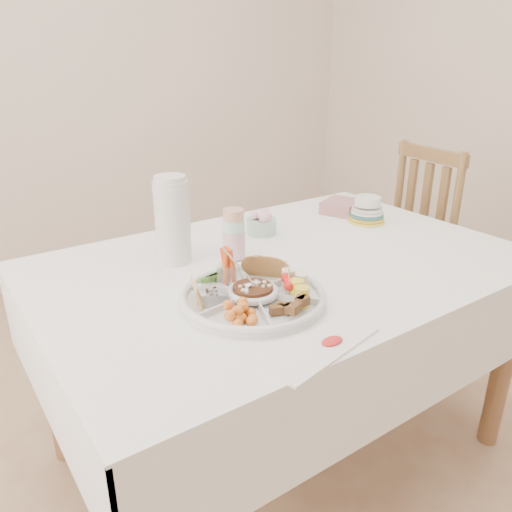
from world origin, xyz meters
TOP-DOWN VIEW (x-y plane):
  - floor at (0.00, 0.00)m, footprint 4.00×4.00m
  - wall_back at (0.00, 2.00)m, footprint 4.00×0.02m
  - dining_table at (0.00, 0.00)m, footprint 1.52×1.02m
  - chair at (0.80, 0.23)m, footprint 0.46×0.46m
  - party_tray at (-0.24, -0.17)m, footprint 0.44×0.44m
  - bean_dip at (-0.24, -0.17)m, footprint 0.12×0.12m
  - tortillas at (-0.14, -0.09)m, footprint 0.12×0.12m
  - carrot_cucumber at (-0.27, -0.05)m, footprint 0.13×0.13m
  - pita_raisins at (-0.37, -0.13)m, footprint 0.13×0.13m
  - cherries at (-0.34, -0.26)m, footprint 0.14×0.14m
  - granola_chunks at (-0.22, -0.30)m, footprint 0.11×0.11m
  - banana_tomato at (-0.12, -0.22)m, footprint 0.14×0.14m
  - cup_stack at (-0.12, 0.11)m, footprint 0.08×0.08m
  - thermos at (-0.29, 0.20)m, footprint 0.11×0.11m
  - flower_bowl at (0.09, 0.26)m, footprint 0.12×0.12m
  - napkin_stack at (0.51, 0.28)m, footprint 0.19×0.18m
  - plate_stack at (0.50, 0.13)m, footprint 0.15×0.15m
  - placemat at (-0.25, -0.45)m, footprint 0.32×0.16m

SIDE VIEW (x-z plane):
  - floor at x=0.00m, z-range 0.00..0.00m
  - dining_table at x=0.00m, z-range 0.00..0.76m
  - chair at x=0.80m, z-range 0.00..1.00m
  - placemat at x=-0.25m, z-range 0.76..0.76m
  - party_tray at x=-0.24m, z-range 0.76..0.80m
  - napkin_stack at x=0.51m, z-range 0.76..0.81m
  - bean_dip at x=-0.24m, z-range 0.77..0.81m
  - cherries at x=-0.34m, z-range 0.77..0.82m
  - granola_chunks at x=-0.22m, z-range 0.77..0.81m
  - flower_bowl at x=0.09m, z-range 0.76..0.84m
  - tortillas at x=-0.14m, z-range 0.77..0.83m
  - pita_raisins at x=-0.37m, z-range 0.77..0.83m
  - plate_stack at x=0.50m, z-range 0.76..0.85m
  - banana_tomato at x=-0.12m, z-range 0.77..0.87m
  - carrot_cucumber at x=-0.27m, z-range 0.77..0.87m
  - cup_stack at x=-0.12m, z-range 0.76..0.95m
  - thermos at x=-0.29m, z-range 0.76..1.04m
  - wall_back at x=0.00m, z-range 0.00..2.70m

